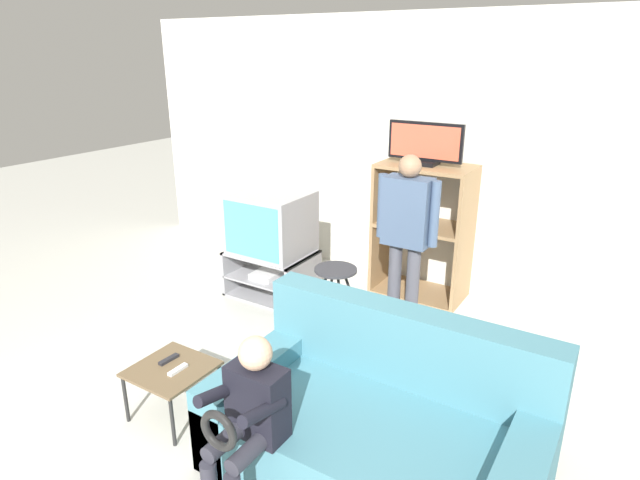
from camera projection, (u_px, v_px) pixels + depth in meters
wall_back at (401, 153)px, 5.28m from camera, size 6.40×0.06×2.60m
tv_stand at (271, 273)px, 5.18m from camera, size 0.78×0.58×0.44m
television_main at (271, 223)px, 5.02m from camera, size 0.69×0.61×0.58m
media_shelf at (422, 231)px, 5.04m from camera, size 0.86×0.51×1.28m
television_flat at (425, 145)px, 4.77m from camera, size 0.69×0.20×0.38m
folding_stool at (336, 285)px, 4.13m from camera, size 0.46×0.37×0.69m
snack_table at (172, 373)px, 3.42m from camera, size 0.47×0.47×0.36m
remote_control_black at (169, 359)px, 3.48m from camera, size 0.05×0.15×0.02m
remote_control_white at (178, 370)px, 3.37m from camera, size 0.04×0.14×0.02m
couch at (378, 429)px, 2.97m from camera, size 1.77×1.00×0.87m
person_standing_adult at (407, 227)px, 4.35m from camera, size 0.53×0.20×1.50m
person_seated_child at (248, 416)px, 2.63m from camera, size 0.33×0.43×0.97m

